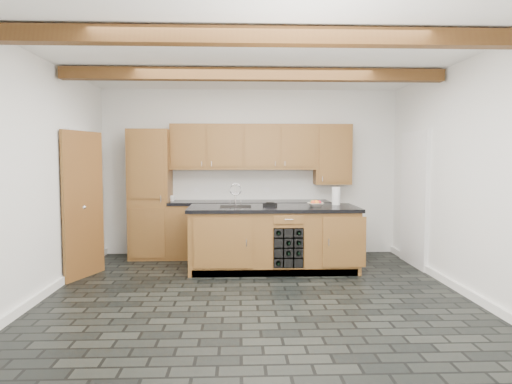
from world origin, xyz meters
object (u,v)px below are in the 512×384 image
kitchen_scale (270,204)px  island (274,238)px  fruit_bowl (316,205)px  paper_towel (336,196)px

kitchen_scale → island: bearing=-25.6°
island → kitchen_scale: bearing=135.9°
kitchen_scale → fruit_bowl: (0.66, -0.07, -0.00)m
island → fruit_bowl: 0.79m
island → paper_towel: size_ratio=9.25×
kitchen_scale → fruit_bowl: 0.67m
paper_towel → kitchen_scale: bearing=-169.2°
kitchen_scale → paper_towel: size_ratio=0.81×
kitchen_scale → fruit_bowl: bearing=12.7°
island → kitchen_scale: size_ratio=11.42×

